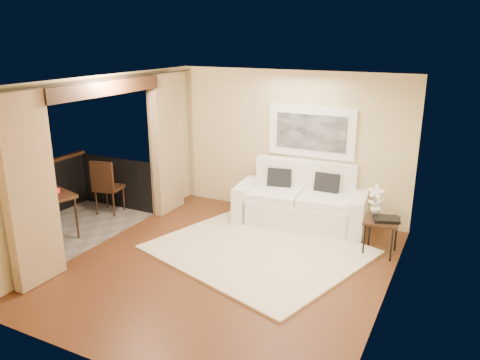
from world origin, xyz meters
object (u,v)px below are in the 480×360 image
Objects in this scene: orchid at (376,201)px; ice_bucket at (45,186)px; balcony_chair_far at (105,183)px; balcony_chair_near at (11,208)px; side_table at (381,223)px; sofa at (301,202)px; bistro_table at (49,200)px.

orchid is 5.35m from ice_bucket.
balcony_chair_far is 1.75m from balcony_chair_near.
orchid is at bearing 177.91° from balcony_chair_far.
balcony_chair_far is at bearing -172.82° from side_table.
balcony_chair_near is at bearing -157.04° from side_table.
ice_bucket is (-3.57, -2.52, 0.52)m from sofa.
balcony_chair_far is 1.29m from ice_bucket.
balcony_chair_near reaches higher than ice_bucket.
sofa reaches higher than side_table.
balcony_chair_far is at bearing 91.79° from bistro_table.
sofa is 11.97× the size of ice_bucket.
ice_bucket is at bearing 146.83° from bistro_table.
bistro_table is at bearing -33.17° from ice_bucket.
side_table is at bearing -28.90° from sofa.
orchid reaches higher than balcony_chair_near.
balcony_chair_far is at bearing -166.32° from sofa.
balcony_chair_far reaches higher than bistro_table.
bistro_table is 4.25× the size of ice_bucket.
balcony_chair_near is at bearing -149.51° from sofa.
sofa reaches higher than balcony_chair_far.
side_table is 5.92m from balcony_chair_near.
orchid is at bearing 40.18° from balcony_chair_near.
balcony_chair_far is (-3.45, -1.26, 0.23)m from sofa.
bistro_table is at bearing -158.04° from side_table.
bistro_table is at bearing -156.47° from orchid.
orchid is 5.84m from balcony_chair_near.
balcony_chair_near is (-5.32, -2.41, -0.20)m from orchid.
sofa is 1.55m from orchid.
orchid reaches higher than bistro_table.
ice_bucket is at bearing -158.23° from orchid.
sofa is 4.31m from bistro_table.
sofa is 4.70× the size of orchid.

